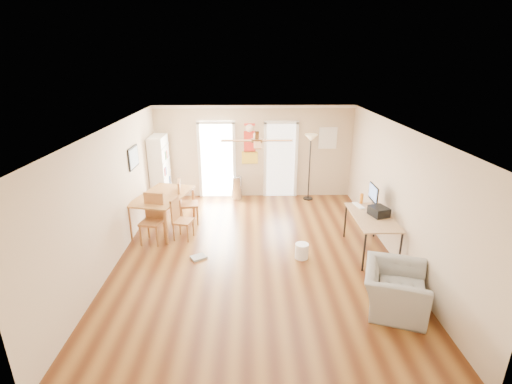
{
  "coord_description": "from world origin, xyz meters",
  "views": [
    {
      "loc": [
        -0.13,
        -6.71,
        3.78
      ],
      "look_at": [
        0.0,
        0.6,
        1.15
      ],
      "focal_mm": 26.08,
      "sensor_mm": 36.0,
      "label": 1
    }
  ],
  "objects_px": {
    "dining_chair_right_a": "(189,202)",
    "dining_chair_right_b": "(183,219)",
    "printer": "(379,211)",
    "dining_chair_near": "(151,220)",
    "armchair": "(395,289)",
    "trash_can": "(237,188)",
    "wastebasket_a": "(302,251)",
    "computer_desk": "(370,234)",
    "bookshelf": "(160,171)",
    "torchiere_lamp": "(309,168)",
    "dining_table": "(164,211)"
  },
  "relations": [
    {
      "from": "dining_chair_near",
      "to": "dining_chair_right_a",
      "type": "bearing_deg",
      "value": 68.97
    },
    {
      "from": "dining_table",
      "to": "dining_chair_right_b",
      "type": "distance_m",
      "value": 0.8
    },
    {
      "from": "dining_table",
      "to": "dining_chair_near",
      "type": "relative_size",
      "value": 1.54
    },
    {
      "from": "dining_chair_near",
      "to": "trash_can",
      "type": "relative_size",
      "value": 1.61
    },
    {
      "from": "dining_chair_right_b",
      "to": "trash_can",
      "type": "xyz_separation_m",
      "value": [
        1.1,
        2.46,
        -0.13
      ]
    },
    {
      "from": "bookshelf",
      "to": "dining_chair_near",
      "type": "bearing_deg",
      "value": -101.23
    },
    {
      "from": "dining_table",
      "to": "trash_can",
      "type": "bearing_deg",
      "value": 48.74
    },
    {
      "from": "torchiere_lamp",
      "to": "armchair",
      "type": "distance_m",
      "value": 5.01
    },
    {
      "from": "dining_chair_right_a",
      "to": "armchair",
      "type": "relative_size",
      "value": 1.0
    },
    {
      "from": "dining_chair_near",
      "to": "wastebasket_a",
      "type": "xyz_separation_m",
      "value": [
        3.15,
        -0.75,
        -0.38
      ]
    },
    {
      "from": "trash_can",
      "to": "wastebasket_a",
      "type": "bearing_deg",
      "value": -67.46
    },
    {
      "from": "trash_can",
      "to": "bookshelf",
      "type": "bearing_deg",
      "value": -171.21
    },
    {
      "from": "trash_can",
      "to": "computer_desk",
      "type": "distance_m",
      "value": 4.24
    },
    {
      "from": "bookshelf",
      "to": "wastebasket_a",
      "type": "distance_m",
      "value": 4.67
    },
    {
      "from": "dining_chair_near",
      "to": "computer_desk",
      "type": "height_order",
      "value": "dining_chair_near"
    },
    {
      "from": "torchiere_lamp",
      "to": "wastebasket_a",
      "type": "height_order",
      "value": "torchiere_lamp"
    },
    {
      "from": "trash_can",
      "to": "torchiere_lamp",
      "type": "xyz_separation_m",
      "value": [
        2.03,
        -0.05,
        0.6
      ]
    },
    {
      "from": "dining_chair_right_a",
      "to": "torchiere_lamp",
      "type": "relative_size",
      "value": 0.58
    },
    {
      "from": "bookshelf",
      "to": "dining_table",
      "type": "bearing_deg",
      "value": -94.54
    },
    {
      "from": "dining_chair_right_a",
      "to": "torchiere_lamp",
      "type": "xyz_separation_m",
      "value": [
        3.13,
        1.55,
        0.39
      ]
    },
    {
      "from": "dining_table",
      "to": "computer_desk",
      "type": "bearing_deg",
      "value": -15.95
    },
    {
      "from": "trash_can",
      "to": "torchiere_lamp",
      "type": "distance_m",
      "value": 2.12
    },
    {
      "from": "dining_chair_right_b",
      "to": "torchiere_lamp",
      "type": "xyz_separation_m",
      "value": [
        3.13,
        2.41,
        0.46
      ]
    },
    {
      "from": "dining_chair_near",
      "to": "trash_can",
      "type": "distance_m",
      "value": 3.16
    },
    {
      "from": "torchiere_lamp",
      "to": "computer_desk",
      "type": "xyz_separation_m",
      "value": [
        0.79,
        -3.11,
        -0.53
      ]
    },
    {
      "from": "bookshelf",
      "to": "computer_desk",
      "type": "distance_m",
      "value": 5.66
    },
    {
      "from": "trash_can",
      "to": "printer",
      "type": "xyz_separation_m",
      "value": [
        2.95,
        -3.14,
        0.57
      ]
    },
    {
      "from": "dining_table",
      "to": "computer_desk",
      "type": "xyz_separation_m",
      "value": [
        4.47,
        -1.28,
        -0.01
      ]
    },
    {
      "from": "computer_desk",
      "to": "printer",
      "type": "distance_m",
      "value": 0.51
    },
    {
      "from": "dining_chair_right_b",
      "to": "armchair",
      "type": "distance_m",
      "value": 4.52
    },
    {
      "from": "dining_chair_near",
      "to": "armchair",
      "type": "height_order",
      "value": "dining_chair_near"
    },
    {
      "from": "dining_table",
      "to": "armchair",
      "type": "height_order",
      "value": "dining_table"
    },
    {
      "from": "printer",
      "to": "dining_chair_near",
      "type": "bearing_deg",
      "value": 156.17
    },
    {
      "from": "dining_chair_right_a",
      "to": "dining_chair_right_b",
      "type": "xyz_separation_m",
      "value": [
        0.0,
        -0.86,
        -0.07
      ]
    },
    {
      "from": "bookshelf",
      "to": "printer",
      "type": "distance_m",
      "value": 5.73
    },
    {
      "from": "dining_chair_right_a",
      "to": "printer",
      "type": "xyz_separation_m",
      "value": [
        4.05,
        -1.54,
        0.37
      ]
    },
    {
      "from": "bookshelf",
      "to": "dining_chair_right_a",
      "type": "bearing_deg",
      "value": -72.33
    },
    {
      "from": "dining_table",
      "to": "torchiere_lamp",
      "type": "distance_m",
      "value": 4.14
    },
    {
      "from": "trash_can",
      "to": "armchair",
      "type": "height_order",
      "value": "armchair"
    },
    {
      "from": "printer",
      "to": "armchair",
      "type": "xyz_separation_m",
      "value": [
        -0.3,
        -1.85,
        -0.55
      ]
    },
    {
      "from": "trash_can",
      "to": "printer",
      "type": "distance_m",
      "value": 4.34
    },
    {
      "from": "torchiere_lamp",
      "to": "dining_table",
      "type": "bearing_deg",
      "value": -153.6
    },
    {
      "from": "bookshelf",
      "to": "wastebasket_a",
      "type": "relative_size",
      "value": 6.08
    },
    {
      "from": "dining_chair_near",
      "to": "bookshelf",
      "type": "bearing_deg",
      "value": 108.37
    },
    {
      "from": "bookshelf",
      "to": "wastebasket_a",
      "type": "xyz_separation_m",
      "value": [
        3.44,
        -3.06,
        -0.79
      ]
    },
    {
      "from": "bookshelf",
      "to": "wastebasket_a",
      "type": "height_order",
      "value": "bookshelf"
    },
    {
      "from": "trash_can",
      "to": "torchiere_lamp",
      "type": "relative_size",
      "value": 0.36
    },
    {
      "from": "dining_chair_near",
      "to": "printer",
      "type": "xyz_separation_m",
      "value": [
        4.69,
        -0.51,
        0.37
      ]
    },
    {
      "from": "dining_chair_right_b",
      "to": "printer",
      "type": "xyz_separation_m",
      "value": [
        4.05,
        -0.68,
        0.43
      ]
    },
    {
      "from": "dining_table",
      "to": "dining_chair_right_a",
      "type": "height_order",
      "value": "dining_chair_right_a"
    }
  ]
}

